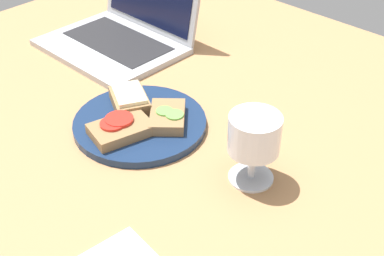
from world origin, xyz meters
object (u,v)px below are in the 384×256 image
(sandwich_with_tomato, at_px, (120,128))
(sandwich_with_cucumber, at_px, (168,117))
(sandwich_with_cheese, at_px, (129,100))
(plate, at_px, (140,123))
(laptop, at_px, (125,27))
(wine_glass, at_px, (254,137))

(sandwich_with_tomato, bearing_deg, sandwich_with_cucumber, 68.05)
(sandwich_with_tomato, xyz_separation_m, sandwich_with_cheese, (-0.06, 0.07, 0.00))
(plate, xyz_separation_m, sandwich_with_tomato, (0.01, -0.05, 0.02))
(sandwich_with_tomato, height_order, sandwich_with_cucumber, sandwich_with_tomato)
(plate, height_order, laptop, laptop)
(sandwich_with_tomato, bearing_deg, laptop, 138.23)
(sandwich_with_tomato, height_order, wine_glass, wine_glass)
(sandwich_with_tomato, distance_m, sandwich_with_cheese, 0.09)
(wine_glass, height_order, laptop, laptop)
(sandwich_with_tomato, bearing_deg, wine_glass, 18.86)
(plate, height_order, sandwich_with_cucumber, sandwich_with_cucumber)
(wine_glass, bearing_deg, sandwich_with_cheese, -177.96)
(sandwich_with_tomato, xyz_separation_m, wine_glass, (0.24, 0.08, 0.06))
(sandwich_with_cheese, xyz_separation_m, laptop, (-0.24, 0.19, 0.01))
(sandwich_with_cucumber, relative_size, sandwich_with_cheese, 1.01)
(sandwich_with_tomato, height_order, sandwich_with_cheese, sandwich_with_cheese)
(sandwich_with_cheese, height_order, laptop, laptop)
(wine_glass, bearing_deg, sandwich_with_cucumber, 178.81)
(plate, bearing_deg, sandwich_with_cucumber, 39.00)
(wine_glass, bearing_deg, laptop, 161.24)
(sandwich_with_cucumber, xyz_separation_m, sandwich_with_cheese, (-0.09, -0.01, 0.00))
(sandwich_with_cucumber, bearing_deg, wine_glass, -1.19)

